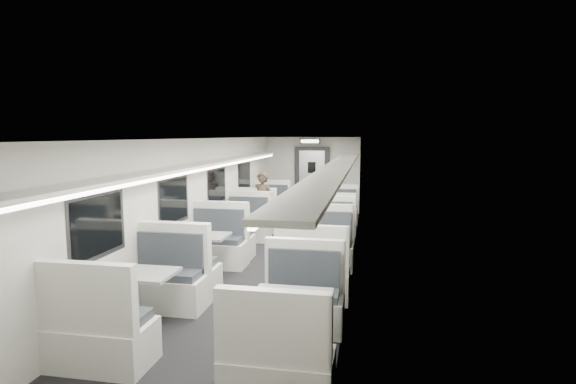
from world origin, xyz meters
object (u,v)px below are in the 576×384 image
at_px(booth_right_a, 338,215).
at_px(booth_right_d, 292,326).
at_px(booth_left_b, 238,231).
at_px(vestibule_door, 312,180).
at_px(passenger, 262,203).
at_px(booth_right_c, 319,259).
at_px(booth_left_a, 265,211).
at_px(exit_sign, 310,141).
at_px(booth_left_d, 138,302).
at_px(booth_right_b, 330,235).
at_px(booth_left_c, 201,257).

bearing_deg(booth_right_a, booth_right_d, -90.00).
height_order(booth_left_b, vestibule_door, vestibule_door).
relative_size(booth_right_d, passenger, 1.36).
bearing_deg(vestibule_door, booth_right_a, -67.28).
bearing_deg(booth_right_c, booth_left_a, 113.94).
distance_m(vestibule_door, exit_sign, 1.33).
bearing_deg(booth_right_c, booth_left_d, -130.35).
relative_size(booth_right_b, passenger, 1.29).
height_order(booth_left_c, passenger, passenger).
relative_size(booth_left_b, booth_right_b, 1.06).
height_order(booth_left_a, booth_left_b, booth_left_a).
height_order(vestibule_door, exit_sign, exit_sign).
distance_m(booth_left_b, vestibule_door, 4.97).
bearing_deg(booth_left_c, passenger, 87.05).
height_order(booth_left_c, vestibule_door, vestibule_door).
distance_m(booth_left_a, passenger, 1.15).
bearing_deg(vestibule_door, booth_left_a, -113.83).
height_order(booth_left_d, booth_right_a, booth_left_d).
height_order(booth_left_b, passenger, passenger).
xyz_separation_m(booth_right_d, passenger, (-1.81, 6.11, 0.40)).
bearing_deg(booth_left_a, passenger, -79.87).
height_order(booth_left_b, booth_left_c, booth_left_c).
bearing_deg(booth_left_d, booth_right_c, 49.65).
xyz_separation_m(booth_left_a, vestibule_door, (1.00, 2.26, 0.65)).
height_order(booth_left_a, booth_left_d, booth_left_d).
xyz_separation_m(booth_left_c, booth_right_b, (2.00, 2.25, -0.04)).
height_order(booth_right_b, booth_right_c, booth_right_c).
distance_m(booth_left_a, booth_right_a, 2.00).
distance_m(booth_left_d, booth_right_d, 2.02).
relative_size(booth_left_b, vestibule_door, 1.02).
height_order(booth_right_a, booth_right_b, booth_right_a).
relative_size(booth_left_a, booth_left_c, 0.96).
xyz_separation_m(booth_left_b, exit_sign, (1.00, 4.33, 1.90)).
xyz_separation_m(booth_left_b, vestibule_door, (1.00, 4.82, 0.66)).
bearing_deg(passenger, booth_right_d, -56.35).
bearing_deg(passenger, booth_left_b, -80.08).
bearing_deg(booth_left_a, booth_right_c, -66.06).
height_order(booth_left_b, booth_right_c, booth_right_c).
relative_size(booth_left_b, booth_left_c, 0.95).
xyz_separation_m(booth_left_c, exit_sign, (1.00, 6.51, 1.88)).
height_order(booth_left_a, booth_right_d, booth_left_a).
xyz_separation_m(booth_left_c, booth_right_d, (2.00, -2.43, -0.02)).
bearing_deg(booth_left_c, vestibule_door, 81.87).
distance_m(booth_right_d, exit_sign, 9.20).
bearing_deg(vestibule_door, booth_right_b, -78.12).
relative_size(booth_left_c, passenger, 1.44).
distance_m(booth_right_b, exit_sign, 4.79).
bearing_deg(passenger, booth_left_d, -74.73).
height_order(booth_left_d, exit_sign, exit_sign).
relative_size(booth_right_a, passenger, 1.30).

